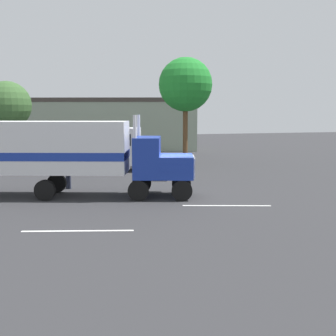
{
  "coord_description": "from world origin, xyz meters",
  "views": [
    {
      "loc": [
        -6.73,
        -22.09,
        4.65
      ],
      "look_at": [
        -0.49,
        -0.51,
        1.6
      ],
      "focal_mm": 44.21,
      "sensor_mm": 36.0,
      "label": 1
    }
  ],
  "objects_px": {
    "semi_truck": "(52,151)",
    "tree_left": "(7,105)",
    "person_bystander": "(68,174)",
    "parked_bus": "(71,144)",
    "tree_center": "(186,85)"
  },
  "relations": [
    {
      "from": "person_bystander",
      "to": "tree_left",
      "type": "bearing_deg",
      "value": 106.08
    },
    {
      "from": "tree_left",
      "to": "tree_center",
      "type": "height_order",
      "value": "tree_center"
    },
    {
      "from": "person_bystander",
      "to": "parked_bus",
      "type": "height_order",
      "value": "parked_bus"
    },
    {
      "from": "parked_bus",
      "to": "tree_left",
      "type": "relative_size",
      "value": 1.48
    },
    {
      "from": "semi_truck",
      "to": "tree_left",
      "type": "relative_size",
      "value": 1.89
    },
    {
      "from": "semi_truck",
      "to": "parked_bus",
      "type": "distance_m",
      "value": 10.87
    },
    {
      "from": "tree_left",
      "to": "tree_center",
      "type": "bearing_deg",
      "value": -22.99
    },
    {
      "from": "person_bystander",
      "to": "tree_left",
      "type": "distance_m",
      "value": 17.47
    },
    {
      "from": "person_bystander",
      "to": "tree_center",
      "type": "relative_size",
      "value": 0.17
    },
    {
      "from": "semi_truck",
      "to": "tree_center",
      "type": "bearing_deg",
      "value": 45.3
    },
    {
      "from": "semi_truck",
      "to": "parked_bus",
      "type": "xyz_separation_m",
      "value": [
        1.6,
        10.75,
        -0.46
      ]
    },
    {
      "from": "semi_truck",
      "to": "tree_left",
      "type": "distance_m",
      "value": 18.92
    },
    {
      "from": "person_bystander",
      "to": "parked_bus",
      "type": "bearing_deg",
      "value": 85.54
    },
    {
      "from": "person_bystander",
      "to": "tree_left",
      "type": "relative_size",
      "value": 0.22
    },
    {
      "from": "semi_truck",
      "to": "person_bystander",
      "type": "height_order",
      "value": "semi_truck"
    }
  ]
}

